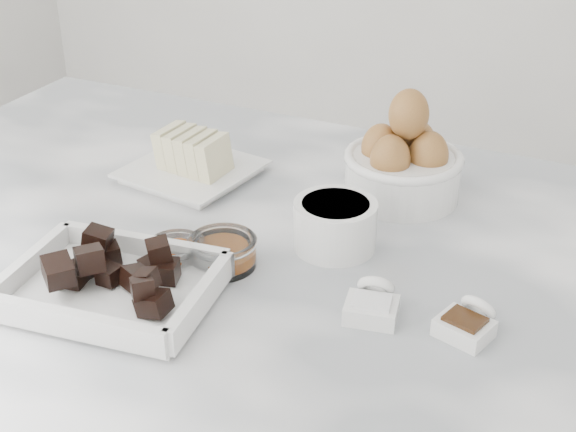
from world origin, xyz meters
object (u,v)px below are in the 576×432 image
at_px(egg_bowl, 403,163).
at_px(butter_plate, 189,160).
at_px(vanilla_spoon, 468,322).
at_px(honey_bowl, 223,251).
at_px(zest_bowl, 176,252).
at_px(sugar_ramekin, 335,223).
at_px(chocolate_dish, 112,280).
at_px(salt_spoon, 372,304).

bearing_deg(egg_bowl, butter_plate, -166.68).
bearing_deg(vanilla_spoon, honey_bowl, 178.43).
relative_size(zest_bowl, vanilla_spoon, 0.91).
distance_m(sugar_ramekin, egg_bowl, 0.16).
relative_size(chocolate_dish, sugar_ramekin, 2.39).
height_order(butter_plate, sugar_ramekin, butter_plate).
xyz_separation_m(butter_plate, egg_bowl, (0.28, 0.07, 0.02)).
bearing_deg(chocolate_dish, butter_plate, 105.86).
bearing_deg(sugar_ramekin, chocolate_dish, -130.43).
distance_m(butter_plate, honey_bowl, 0.23).
xyz_separation_m(butter_plate, sugar_ramekin, (0.25, -0.09, 0.01)).
distance_m(butter_plate, zest_bowl, 0.22).
relative_size(honey_bowl, vanilla_spoon, 1.11).
height_order(sugar_ramekin, egg_bowl, egg_bowl).
bearing_deg(chocolate_dish, salt_spoon, 19.35).
bearing_deg(honey_bowl, salt_spoon, -5.56).
xyz_separation_m(sugar_ramekin, egg_bowl, (0.03, 0.15, 0.02)).
bearing_deg(zest_bowl, chocolate_dish, -104.37).
bearing_deg(egg_bowl, sugar_ramekin, -101.01).
height_order(sugar_ramekin, salt_spoon, sugar_ramekin).
height_order(chocolate_dish, salt_spoon, chocolate_dish).
bearing_deg(chocolate_dish, egg_bowl, 60.62).
height_order(egg_bowl, zest_bowl, egg_bowl).
relative_size(sugar_ramekin, vanilla_spoon, 1.35).
xyz_separation_m(honey_bowl, vanilla_spoon, (0.28, -0.01, -0.00)).
bearing_deg(chocolate_dish, honey_bowl, 56.50).
distance_m(butter_plate, sugar_ramekin, 0.26).
height_order(chocolate_dish, sugar_ramekin, sugar_ramekin).
bearing_deg(zest_bowl, salt_spoon, 0.28).
height_order(chocolate_dish, honey_bowl, chocolate_dish).
bearing_deg(honey_bowl, egg_bowl, 62.53).
xyz_separation_m(butter_plate, zest_bowl, (0.10, -0.20, -0.01)).
height_order(honey_bowl, vanilla_spoon, vanilla_spoon).
xyz_separation_m(butter_plate, honey_bowl, (0.15, -0.18, -0.01)).
height_order(butter_plate, zest_bowl, butter_plate).
bearing_deg(egg_bowl, honey_bowl, -117.47).
bearing_deg(salt_spoon, honey_bowl, 174.44).
distance_m(sugar_ramekin, zest_bowl, 0.18).
height_order(butter_plate, egg_bowl, egg_bowl).
bearing_deg(zest_bowl, honey_bowl, 21.42).
xyz_separation_m(egg_bowl, honey_bowl, (-0.13, -0.24, -0.03)).
bearing_deg(zest_bowl, sugar_ramekin, 36.91).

